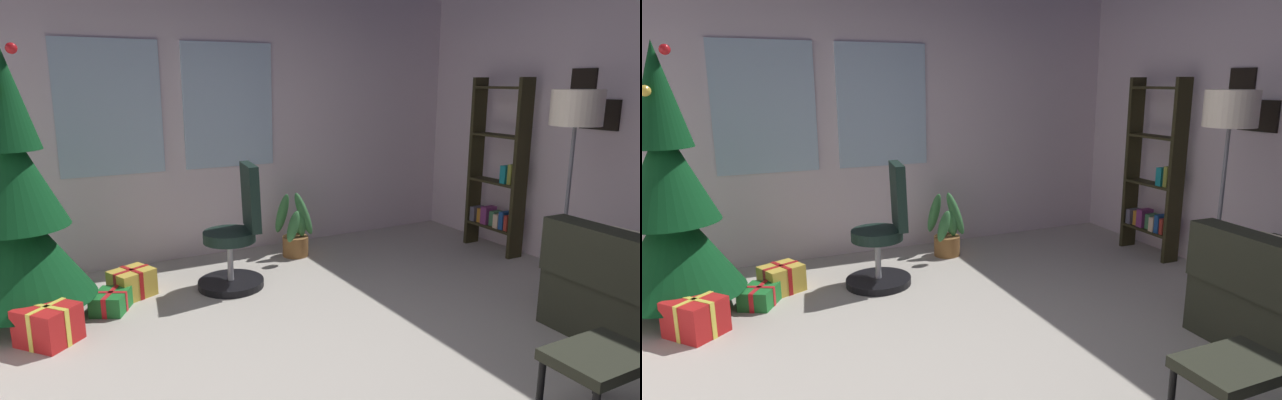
{
  "view_description": "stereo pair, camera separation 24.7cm",
  "coord_description": "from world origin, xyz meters",
  "views": [
    {
      "loc": [
        -1.56,
        -2.41,
        1.72
      ],
      "look_at": [
        0.18,
        0.88,
        0.89
      ],
      "focal_mm": 30.05,
      "sensor_mm": 36.0,
      "label": 1
    },
    {
      "loc": [
        -1.34,
        -2.52,
        1.72
      ],
      "look_at": [
        0.18,
        0.88,
        0.89
      ],
      "focal_mm": 30.05,
      "sensor_mm": 36.0,
      "label": 2
    }
  ],
  "objects": [
    {
      "name": "gift_box_red",
      "position": [
        -1.62,
        1.37,
        0.13
      ],
      "size": [
        0.45,
        0.45,
        0.27
      ],
      "color": "red",
      "rests_on": "ground_plane"
    },
    {
      "name": "potted_plant",
      "position": [
        0.65,
        2.28,
        0.26
      ],
      "size": [
        0.42,
        0.51,
        0.66
      ],
      "color": "brown",
      "rests_on": "ground_plane"
    },
    {
      "name": "ground_plane",
      "position": [
        0.0,
        0.0,
        -0.05
      ],
      "size": [
        5.51,
        5.44,
        0.1
      ],
      "primitive_type": "cube",
      "color": "#B4ACA0"
    },
    {
      "name": "office_chair",
      "position": [
        -0.15,
        1.76,
        0.41
      ],
      "size": [
        0.56,
        0.56,
        1.06
      ],
      "color": "black",
      "rests_on": "ground_plane"
    },
    {
      "name": "holiday_tree",
      "position": [
        -1.74,
        1.83,
        0.83
      ],
      "size": [
        0.95,
        0.95,
        2.47
      ],
      "color": "#4C331E",
      "rests_on": "ground_plane"
    },
    {
      "name": "floor_lamp",
      "position": [
        2.21,
        0.4,
        1.43
      ],
      "size": [
        0.39,
        0.39,
        1.66
      ],
      "color": "slate",
      "rests_on": "ground_plane"
    },
    {
      "name": "wall_back_with_windows",
      "position": [
        -0.02,
        2.77,
        1.36
      ],
      "size": [
        5.51,
        0.12,
        2.71
      ],
      "color": "silver",
      "rests_on": "ground_plane"
    },
    {
      "name": "bookshelf",
      "position": [
        2.54,
        1.48,
        0.78
      ],
      "size": [
        0.18,
        0.64,
        1.76
      ],
      "color": "#2C2715",
      "rests_on": "ground_plane"
    },
    {
      "name": "gift_box_green",
      "position": [
        -1.18,
        1.71,
        0.08
      ],
      "size": [
        0.34,
        0.37,
        0.16
      ],
      "color": "#1E722D",
      "rests_on": "ground_plane"
    },
    {
      "name": "gift_box_gold",
      "position": [
        -0.99,
        1.94,
        0.11
      ],
      "size": [
        0.39,
        0.37,
        0.23
      ],
      "color": "gold",
      "rests_on": "ground_plane"
    },
    {
      "name": "footstool",
      "position": [
        0.85,
        -0.9,
        0.33
      ],
      "size": [
        0.53,
        0.36,
        0.39
      ],
      "color": "#282B1F",
      "rests_on": "ground_plane"
    }
  ]
}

